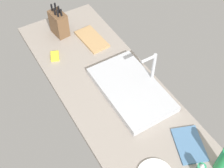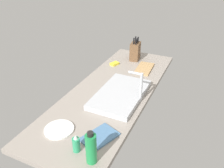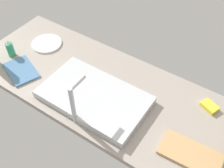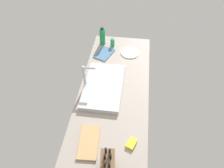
# 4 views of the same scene
# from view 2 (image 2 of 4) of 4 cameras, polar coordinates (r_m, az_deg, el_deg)

# --- Properties ---
(countertop_slab) EXTENTS (1.87, 0.65, 0.04)m
(countertop_slab) POSITION_cam_2_polar(r_m,az_deg,el_deg) (2.04, 0.23, -1.76)
(countertop_slab) COLOR gray
(countertop_slab) RESTS_ON ground
(sink_basin) EXTENTS (0.60, 0.35, 0.04)m
(sink_basin) POSITION_cam_2_polar(r_m,az_deg,el_deg) (1.92, 2.09, -2.56)
(sink_basin) COLOR #B7BABF
(sink_basin) RESTS_ON countertop_slab
(faucet) EXTENTS (0.06, 0.12, 0.25)m
(faucet) POSITION_cam_2_polar(r_m,az_deg,el_deg) (1.81, 6.85, -0.33)
(faucet) COLOR #B7BABF
(faucet) RESTS_ON countertop_slab
(knife_block) EXTENTS (0.16, 0.11, 0.25)m
(knife_block) POSITION_cam_2_polar(r_m,az_deg,el_deg) (2.59, 5.74, 8.10)
(knife_block) COLOR brown
(knife_block) RESTS_ON countertop_slab
(cutting_board) EXTENTS (0.30, 0.17, 0.02)m
(cutting_board) POSITION_cam_2_polar(r_m,az_deg,el_deg) (2.40, 7.99, 3.83)
(cutting_board) COLOR tan
(cutting_board) RESTS_ON countertop_slab
(soap_bottle) EXTENTS (0.05, 0.05, 0.12)m
(soap_bottle) POSITION_cam_2_polar(r_m,az_deg,el_deg) (1.44, -8.84, -14.48)
(soap_bottle) COLOR #2D9966
(soap_bottle) RESTS_ON countertop_slab
(water_bottle) EXTENTS (0.06, 0.06, 0.21)m
(water_bottle) POSITION_cam_2_polar(r_m,az_deg,el_deg) (1.33, -5.19, -15.56)
(water_bottle) COLOR #1E8E47
(water_bottle) RESTS_ON countertop_slab
(dinner_plate) EXTENTS (0.20, 0.20, 0.01)m
(dinner_plate) POSITION_cam_2_polar(r_m,az_deg,el_deg) (1.63, -12.95, -10.87)
(dinner_plate) COLOR white
(dinner_plate) RESTS_ON countertop_slab
(dish_towel) EXTENTS (0.27, 0.23, 0.01)m
(dish_towel) POSITION_cam_2_polar(r_m,az_deg,el_deg) (1.54, -3.08, -12.90)
(dish_towel) COLOR teal
(dish_towel) RESTS_ON countertop_slab
(dish_sponge) EXTENTS (0.11, 0.09, 0.02)m
(dish_sponge) POSITION_cam_2_polar(r_m,az_deg,el_deg) (2.48, 0.64, 5.05)
(dish_sponge) COLOR yellow
(dish_sponge) RESTS_ON countertop_slab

